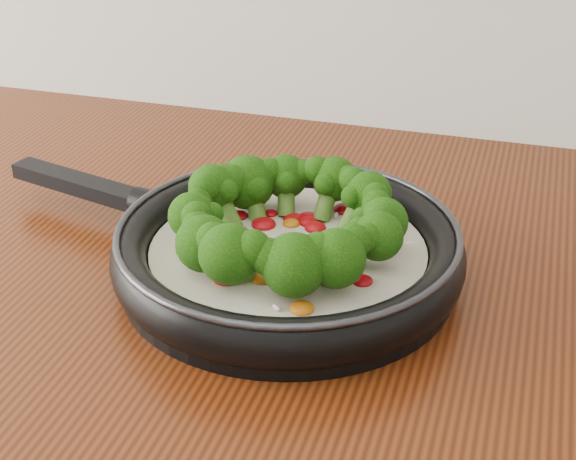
% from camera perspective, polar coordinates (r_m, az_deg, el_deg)
% --- Properties ---
extents(skillet, '(0.52, 0.38, 0.09)m').
position_cam_1_polar(skillet, '(0.76, -0.23, -0.98)').
color(skillet, black).
rests_on(skillet, counter).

